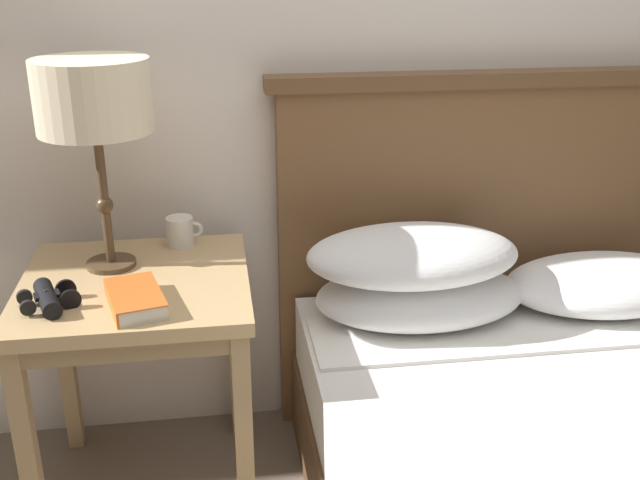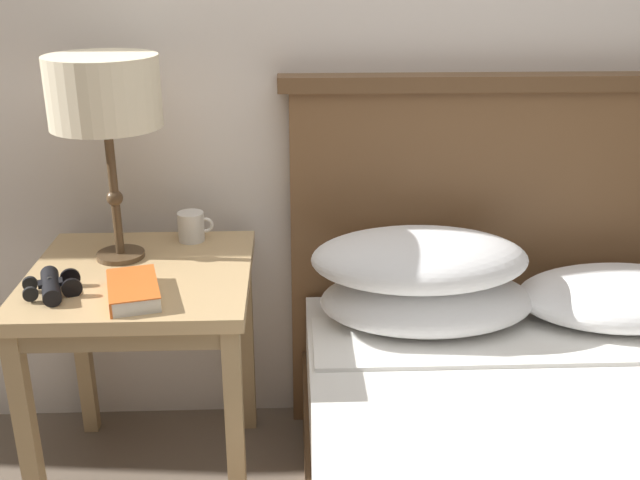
{
  "view_description": "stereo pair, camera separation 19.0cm",
  "coord_description": "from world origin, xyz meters",
  "px_view_note": "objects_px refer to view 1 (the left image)",
  "views": [
    {
      "loc": [
        -0.41,
        -1.22,
        1.46
      ],
      "look_at": [
        -0.15,
        0.54,
        0.77
      ],
      "focal_mm": 42.0,
      "sensor_mm": 36.0,
      "label": 1
    },
    {
      "loc": [
        -0.22,
        -1.23,
        1.46
      ],
      "look_at": [
        -0.15,
        0.54,
        0.77
      ],
      "focal_mm": 42.0,
      "sensor_mm": 36.0,
      "label": 2
    }
  ],
  "objects_px": {
    "table_lamp": "(93,101)",
    "coffee_mug": "(181,232)",
    "nightstand": "(138,310)",
    "book_on_nightstand": "(134,299)",
    "binoculars_pair": "(48,298)"
  },
  "relations": [
    {
      "from": "binoculars_pair",
      "to": "table_lamp",
      "type": "bearing_deg",
      "value": 62.67
    },
    {
      "from": "table_lamp",
      "to": "book_on_nightstand",
      "type": "xyz_separation_m",
      "value": [
        0.08,
        -0.26,
        -0.42
      ]
    },
    {
      "from": "table_lamp",
      "to": "nightstand",
      "type": "bearing_deg",
      "value": -54.97
    },
    {
      "from": "binoculars_pair",
      "to": "coffee_mug",
      "type": "xyz_separation_m",
      "value": [
        0.3,
        0.35,
        0.02
      ]
    },
    {
      "from": "table_lamp",
      "to": "coffee_mug",
      "type": "distance_m",
      "value": 0.46
    },
    {
      "from": "table_lamp",
      "to": "book_on_nightstand",
      "type": "height_order",
      "value": "table_lamp"
    },
    {
      "from": "book_on_nightstand",
      "to": "coffee_mug",
      "type": "relative_size",
      "value": 2.23
    },
    {
      "from": "table_lamp",
      "to": "binoculars_pair",
      "type": "bearing_deg",
      "value": -117.33
    },
    {
      "from": "table_lamp",
      "to": "coffee_mug",
      "type": "relative_size",
      "value": 5.29
    },
    {
      "from": "book_on_nightstand",
      "to": "binoculars_pair",
      "type": "distance_m",
      "value": 0.2
    },
    {
      "from": "nightstand",
      "to": "coffee_mug",
      "type": "relative_size",
      "value": 6.47
    },
    {
      "from": "binoculars_pair",
      "to": "nightstand",
      "type": "bearing_deg",
      "value": 35.37
    },
    {
      "from": "book_on_nightstand",
      "to": "coffee_mug",
      "type": "bearing_deg",
      "value": 75.39
    },
    {
      "from": "binoculars_pair",
      "to": "coffee_mug",
      "type": "distance_m",
      "value": 0.46
    },
    {
      "from": "table_lamp",
      "to": "binoculars_pair",
      "type": "xyz_separation_m",
      "value": [
        -0.12,
        -0.23,
        -0.42
      ]
    }
  ]
}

